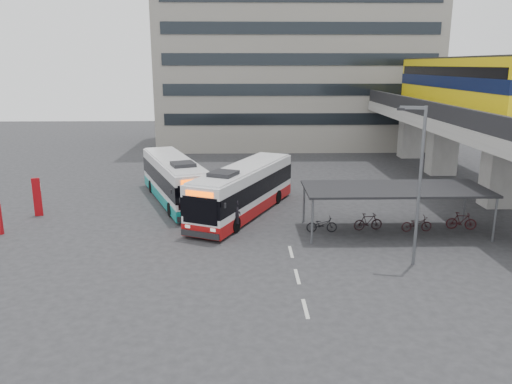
{
  "coord_description": "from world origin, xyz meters",
  "views": [
    {
      "loc": [
        0.15,
        -23.39,
        9.12
      ],
      "look_at": [
        0.86,
        4.34,
        2.0
      ],
      "focal_mm": 35.0,
      "sensor_mm": 36.0,
      "label": 1
    }
  ],
  "objects_px": {
    "bus_main": "(243,191)",
    "pedestrian": "(237,216)",
    "lamp_post": "(418,177)",
    "bus_teal": "(174,180)"
  },
  "relations": [
    {
      "from": "bus_main",
      "to": "lamp_post",
      "type": "bearing_deg",
      "value": -21.96
    },
    {
      "from": "pedestrian",
      "to": "lamp_post",
      "type": "bearing_deg",
      "value": -110.32
    },
    {
      "from": "bus_teal",
      "to": "lamp_post",
      "type": "xyz_separation_m",
      "value": [
        12.56,
        -11.46,
        2.72
      ]
    },
    {
      "from": "bus_main",
      "to": "pedestrian",
      "type": "bearing_deg",
      "value": -71.58
    },
    {
      "from": "bus_main",
      "to": "pedestrian",
      "type": "height_order",
      "value": "bus_main"
    },
    {
      "from": "bus_teal",
      "to": "pedestrian",
      "type": "xyz_separation_m",
      "value": [
        4.3,
        -6.61,
        -0.54
      ]
    },
    {
      "from": "lamp_post",
      "to": "pedestrian",
      "type": "bearing_deg",
      "value": 161.92
    },
    {
      "from": "pedestrian",
      "to": "bus_teal",
      "type": "bearing_deg",
      "value": 43.13
    },
    {
      "from": "bus_main",
      "to": "pedestrian",
      "type": "xyz_separation_m",
      "value": [
        -0.39,
        -3.51,
        -0.57
      ]
    },
    {
      "from": "bus_main",
      "to": "lamp_post",
      "type": "distance_m",
      "value": 11.79
    }
  ]
}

